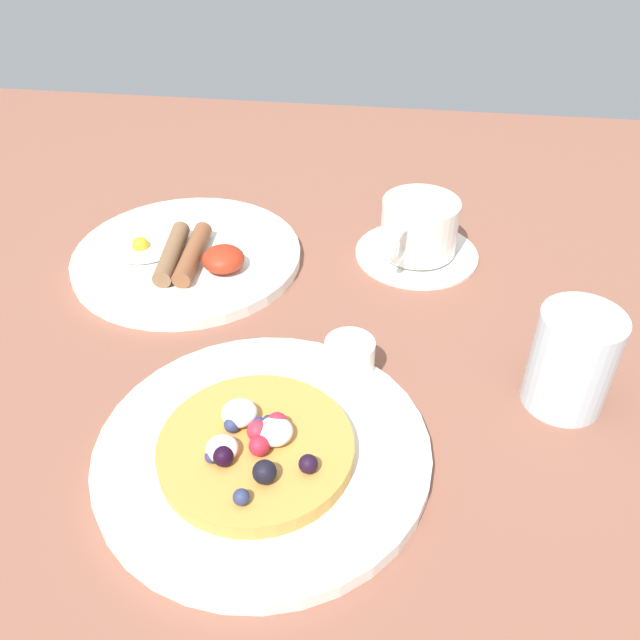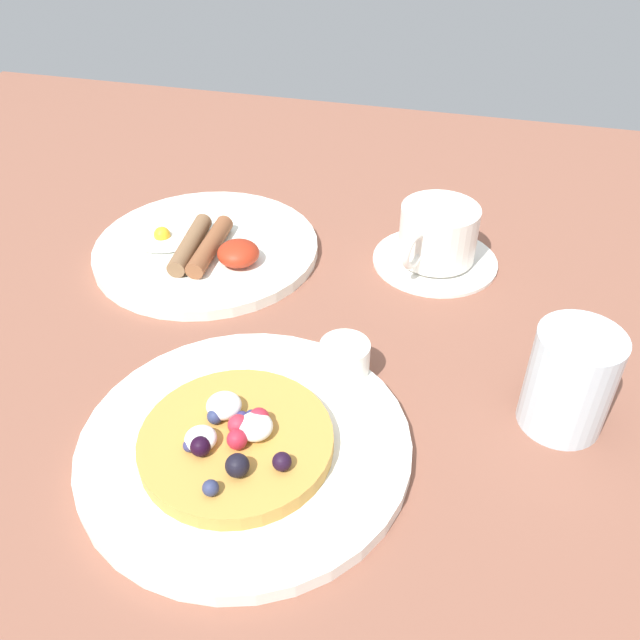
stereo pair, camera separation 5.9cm
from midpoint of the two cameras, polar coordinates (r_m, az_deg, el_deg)
ground_plane at (r=67.48cm, az=-4.01°, el=-3.95°), size 162.21×134.66×3.00cm
pancake_plate at (r=57.16cm, az=-7.89°, el=-11.11°), size 27.87×27.87×1.38cm
pancake_with_berries at (r=55.29cm, az=-8.66°, el=-10.76°), size 15.93×15.93×3.34cm
syrup_ramekin at (r=61.82cm, az=-0.21°, el=-3.06°), size 4.67×4.67×2.98cm
breakfast_plate at (r=81.44cm, az=-13.29°, el=5.22°), size 26.71×26.71×1.33cm
fried_breakfast at (r=78.74cm, az=-13.42°, el=5.41°), size 16.76×11.22×2.85cm
coffee_saucer at (r=80.93cm, az=6.15°, el=5.69°), size 14.63×14.63×0.87cm
coffee_cup at (r=78.87cm, az=6.29°, el=7.92°), size 8.96×11.72×6.37cm
water_glass at (r=61.42cm, az=18.13°, el=-3.39°), size 7.26×7.26×9.60cm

